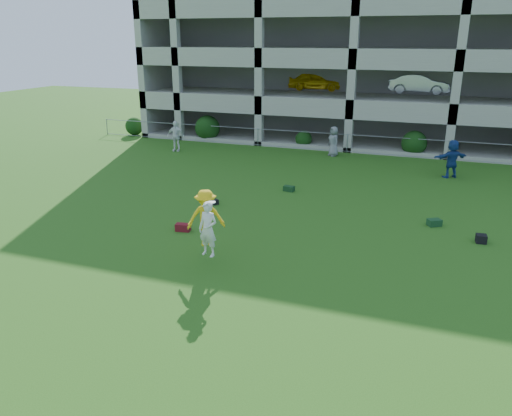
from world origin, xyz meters
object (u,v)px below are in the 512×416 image
at_px(frisbee_contest, 206,220).
at_px(parking_garage, 372,50).
at_px(bystander_b, 176,136).
at_px(bystander_d, 452,159).
at_px(crate_d, 481,239).
at_px(bystander_c, 333,141).

relative_size(frisbee_contest, parking_garage, 0.06).
height_order(bystander_b, bystander_d, bystander_d).
bearing_deg(parking_garage, frisbee_contest, -92.95).
bearing_deg(crate_d, parking_garage, 108.13).
distance_m(frisbee_contest, parking_garage, 26.93).
distance_m(bystander_b, frisbee_contest, 17.15).
relative_size(bystander_d, frisbee_contest, 1.06).
distance_m(bystander_d, parking_garage, 15.01).
bearing_deg(frisbee_contest, bystander_c, 87.55).
bearing_deg(parking_garage, crate_d, -71.87).
bearing_deg(parking_garage, bystander_d, -64.39).
relative_size(bystander_c, frisbee_contest, 0.97).
distance_m(bystander_d, frisbee_contest, 15.66).
bearing_deg(bystander_d, bystander_c, -55.70).
height_order(bystander_d, frisbee_contest, frisbee_contest).
distance_m(bystander_c, frisbee_contest, 16.64).
height_order(bystander_c, crate_d, bystander_c).
xyz_separation_m(bystander_d, crate_d, (1.00, -8.96, -0.84)).
height_order(crate_d, frisbee_contest, frisbee_contest).
bearing_deg(bystander_b, frisbee_contest, -65.07).
relative_size(bystander_b, frisbee_contest, 1.03).
distance_m(bystander_b, parking_garage, 16.64).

